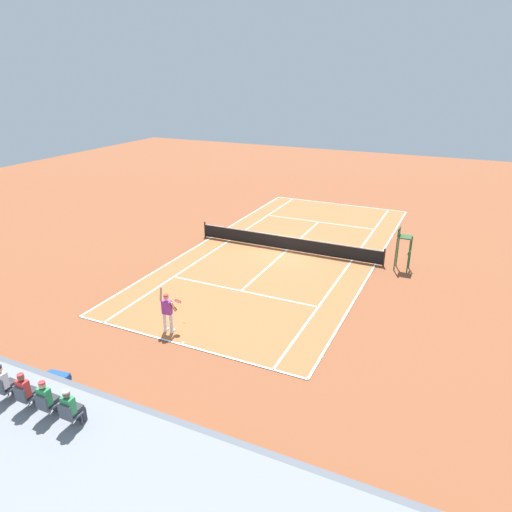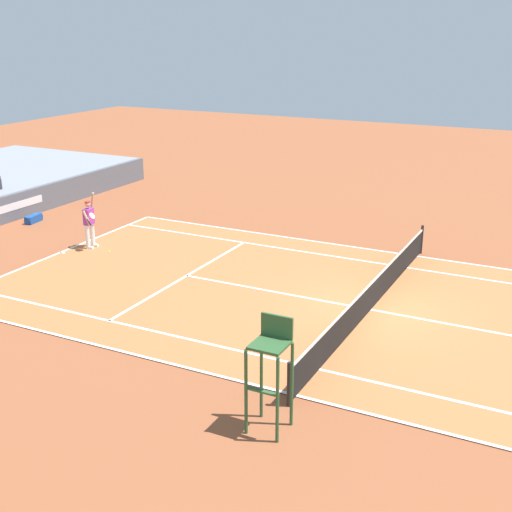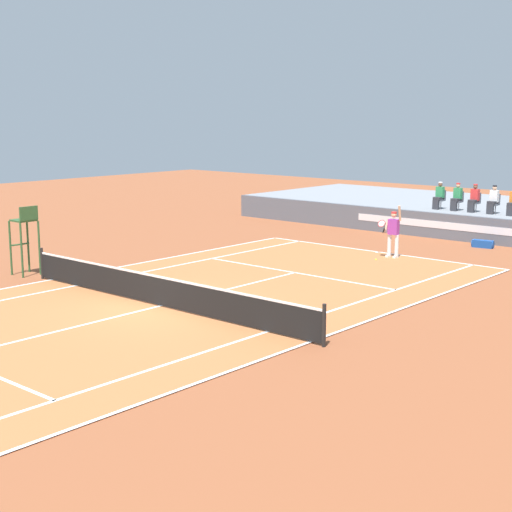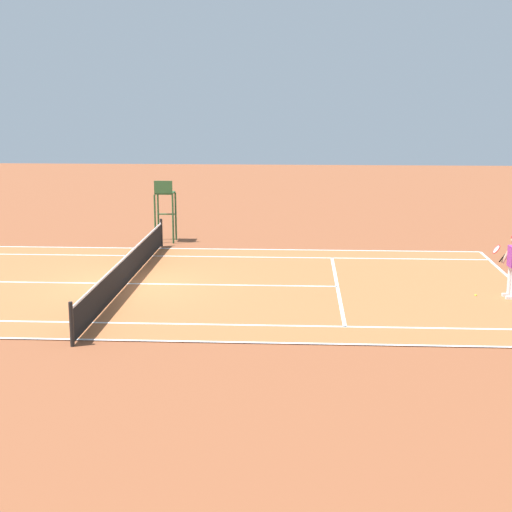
{
  "view_description": "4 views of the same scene",
  "coord_description": "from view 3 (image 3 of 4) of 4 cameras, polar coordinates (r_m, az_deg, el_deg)",
  "views": [
    {
      "loc": [
        -9.7,
        25.35,
        10.45
      ],
      "look_at": [
        0.3,
        3.95,
        1.0
      ],
      "focal_mm": 32.52,
      "sensor_mm": 36.0,
      "label": 1
    },
    {
      "loc": [
        -18.0,
        -5.27,
        7.95
      ],
      "look_at": [
        0.3,
        3.95,
        1.0
      ],
      "focal_mm": 47.73,
      "sensor_mm": 36.0,
      "label": 2
    },
    {
      "loc": [
        16.48,
        -14.55,
        5.55
      ],
      "look_at": [
        0.3,
        3.95,
        1.0
      ],
      "focal_mm": 53.94,
      "sensor_mm": 36.0,
      "label": 3
    },
    {
      "loc": [
        22.92,
        5.21,
        5.8
      ],
      "look_at": [
        0.3,
        3.95,
        1.0
      ],
      "focal_mm": 54.69,
      "sensor_mm": 36.0,
      "label": 4
    }
  ],
  "objects": [
    {
      "name": "ground_plane",
      "position": [
        22.67,
        -7.19,
        -3.77
      ],
      "size": [
        80.0,
        80.0,
        0.0
      ],
      "primitive_type": "plane",
      "color": "brown"
    },
    {
      "name": "court",
      "position": [
        22.67,
        -7.19,
        -3.74
      ],
      "size": [
        11.08,
        23.88,
        0.03
      ],
      "color": "#B76638",
      "rests_on": "ground"
    },
    {
      "name": "net",
      "position": [
        22.55,
        -7.22,
        -2.48
      ],
      "size": [
        11.98,
        0.1,
        1.07
      ],
      "color": "black",
      "rests_on": "ground"
    },
    {
      "name": "barrier_wall",
      "position": [
        35.74,
        13.28,
        2.21
      ],
      "size": [
        23.75,
        0.25,
        1.16
      ],
      "color": "#565B66",
      "rests_on": "ground"
    },
    {
      "name": "bleacher_platform",
      "position": [
        39.9,
        16.45,
        2.9
      ],
      "size": [
        23.75,
        9.12,
        1.16
      ],
      "primitive_type": "cube",
      "color": "gray",
      "rests_on": "ground"
    },
    {
      "name": "spectator_seated_0",
      "position": [
        37.13,
        13.42,
        4.36
      ],
      "size": [
        0.44,
        0.6,
        1.26
      ],
      "color": "#474C56",
      "rests_on": "bleacher_platform"
    },
    {
      "name": "spectator_seated_1",
      "position": [
        36.72,
        14.67,
        4.24
      ],
      "size": [
        0.44,
        0.6,
        1.26
      ],
      "color": "#474C56",
      "rests_on": "bleacher_platform"
    },
    {
      "name": "spectator_seated_2",
      "position": [
        36.35,
        15.87,
        4.12
      ],
      "size": [
        0.44,
        0.6,
        1.26
      ],
      "color": "#474C56",
      "rests_on": "bleacher_platform"
    },
    {
      "name": "spectator_seated_3",
      "position": [
        35.97,
        17.19,
        3.99
      ],
      "size": [
        0.44,
        0.6,
        1.26
      ],
      "color": "#474C56",
      "rests_on": "bleacher_platform"
    },
    {
      "name": "tennis_player",
      "position": [
        30.45,
        10.12,
        1.72
      ],
      "size": [
        0.76,
        0.66,
        2.08
      ],
      "color": "white",
      "rests_on": "ground"
    },
    {
      "name": "tennis_ball",
      "position": [
        29.9,
        8.89,
        -0.27
      ],
      "size": [
        0.07,
        0.07,
        0.07
      ],
      "primitive_type": "sphere",
      "color": "#D1E533",
      "rests_on": "ground"
    },
    {
      "name": "umpire_chair",
      "position": [
        27.81,
        -16.75,
        1.78
      ],
      "size": [
        0.77,
        0.77,
        2.44
      ],
      "color": "#2D562D",
      "rests_on": "ground"
    },
    {
      "name": "equipment_bag",
      "position": [
        33.75,
        16.47,
        0.87
      ],
      "size": [
        0.94,
        0.45,
        0.32
      ],
      "color": "#194799",
      "rests_on": "ground"
    }
  ]
}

